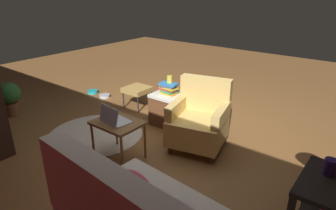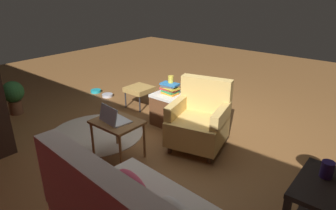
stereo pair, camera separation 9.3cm
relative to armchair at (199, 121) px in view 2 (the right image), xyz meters
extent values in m
plane|color=brown|center=(0.43, -0.11, -0.36)|extent=(12.00, 12.00, 0.00)
ellipsoid|color=#DB4C6B|center=(-0.52, 1.68, 0.22)|extent=(0.42, 0.21, 0.28)
cube|color=tan|center=(-0.01, 0.06, -0.10)|extent=(0.80, 0.80, 0.32)
cube|color=tan|center=(0.05, -0.22, 0.28)|extent=(0.67, 0.29, 0.45)
cube|color=tan|center=(0.27, 0.12, 0.15)|extent=(0.23, 0.57, 0.18)
cube|color=tan|center=(-0.30, -0.01, 0.15)|extent=(0.23, 0.57, 0.18)
cylinder|color=#3F2819|center=(0.18, 0.37, -0.31)|extent=(0.05, 0.05, 0.10)
cylinder|color=#3F2819|center=(-0.33, 0.25, -0.31)|extent=(0.05, 0.05, 0.10)
cylinder|color=#3F2819|center=(0.30, -0.14, -0.31)|extent=(0.05, 0.05, 0.10)
cylinder|color=#3F2819|center=(-0.21, -0.26, -0.31)|extent=(0.05, 0.05, 0.10)
cube|color=black|center=(-1.42, 0.38, -0.09)|extent=(0.05, 0.05, 0.55)
cylinder|color=#1E1447|center=(-1.57, 0.57, 0.25)|extent=(0.10, 0.10, 0.14)
cube|color=olive|center=(0.60, 0.84, 0.10)|extent=(0.56, 0.44, 0.03)
cylinder|color=olive|center=(0.35, 0.65, -0.14)|extent=(0.03, 0.03, 0.45)
cylinder|color=olive|center=(0.85, 0.65, -0.14)|extent=(0.03, 0.03, 0.45)
cylinder|color=olive|center=(0.35, 1.03, -0.14)|extent=(0.03, 0.03, 0.45)
cylinder|color=olive|center=(0.85, 1.03, -0.14)|extent=(0.03, 0.03, 0.45)
cube|color=silver|center=(0.60, 0.84, 0.13)|extent=(0.35, 0.26, 0.02)
cube|color=silver|center=(0.62, 0.94, 0.23)|extent=(0.33, 0.10, 0.20)
cube|color=brown|center=(0.71, -0.29, -0.14)|extent=(0.44, 0.44, 0.44)
cube|color=silver|center=(0.71, -0.29, 0.10)|extent=(0.45, 0.45, 0.04)
cube|color=orange|center=(0.71, -0.28, 0.13)|extent=(0.23, 0.16, 0.03)
cube|color=#338C4C|center=(0.71, -0.29, 0.16)|extent=(0.23, 0.20, 0.03)
cube|color=red|center=(0.72, -0.29, 0.19)|extent=(0.26, 0.16, 0.03)
cube|color=gold|center=(0.70, -0.28, 0.21)|extent=(0.27, 0.18, 0.02)
cube|color=#595960|center=(0.73, -0.30, 0.24)|extent=(0.23, 0.22, 0.03)
cube|color=#2D72B2|center=(0.71, -0.28, 0.27)|extent=(0.27, 0.18, 0.03)
cylinder|color=yellow|center=(0.72, -0.31, 0.33)|extent=(0.08, 0.08, 0.10)
cube|color=#262628|center=(0.81, -0.37, 0.13)|extent=(0.08, 0.17, 0.02)
cube|color=#AD8442|center=(1.53, -0.47, -0.04)|extent=(0.40, 0.40, 0.08)
cylinder|color=#262628|center=(1.36, -0.64, -0.22)|extent=(0.02, 0.02, 0.28)
cylinder|color=#262628|center=(1.70, -0.64, -0.22)|extent=(0.02, 0.02, 0.28)
cylinder|color=#262628|center=(1.36, -0.30, -0.22)|extent=(0.02, 0.02, 0.28)
cylinder|color=#262628|center=(1.70, -0.30, -0.22)|extent=(0.02, 0.02, 0.28)
cylinder|color=beige|center=(1.31, 0.64, -0.36)|extent=(1.32, 1.32, 0.01)
cylinder|color=silver|center=(2.36, -0.44, -0.34)|extent=(0.20, 0.20, 0.05)
cylinder|color=teal|center=(2.73, -0.46, -0.34)|extent=(0.20, 0.20, 0.05)
cylinder|color=brown|center=(2.89, 1.02, -0.25)|extent=(0.20, 0.20, 0.22)
sphere|color=#2D6B33|center=(2.89, 1.02, 0.02)|extent=(0.34, 0.34, 0.34)
camera|label=1|loc=(-1.76, 2.92, 1.59)|focal=31.46mm
camera|label=2|loc=(-1.84, 2.87, 1.59)|focal=31.46mm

